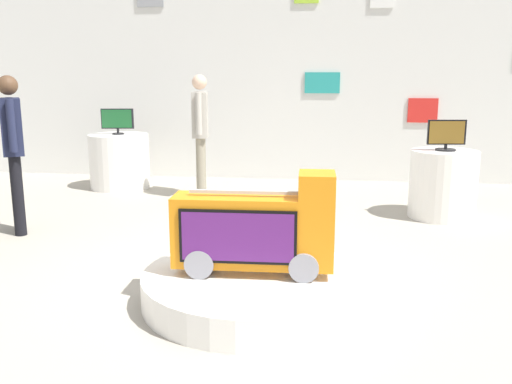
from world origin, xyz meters
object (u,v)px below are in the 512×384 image
Objects in this scene: tv_on_left_rear at (117,120)px; tv_on_center_rear at (446,135)px; novelty_firetruck_tv at (256,232)px; display_pedestal_left_rear at (120,161)px; main_display_pedestal at (253,287)px; shopper_browsing_near_truck at (13,143)px; display_pedestal_center_rear at (443,184)px; shopper_browsing_rear at (200,126)px.

tv_on_left_rear is 1.07× the size of tv_on_center_rear.
novelty_firetruck_tv is 2.67× the size of tv_on_center_rear.
tv_on_left_rear reaches higher than display_pedestal_left_rear.
tv_on_center_rear reaches higher than main_display_pedestal.
main_display_pedestal is 1.00× the size of shopper_browsing_near_truck.
display_pedestal_left_rear is 0.53× the size of shopper_browsing_near_truck.
novelty_firetruck_tv is 4.75m from tv_on_left_rear.
main_display_pedestal is 3.36m from display_pedestal_center_rear.
shopper_browsing_near_truck is (-0.19, -2.46, -0.04)m from tv_on_left_rear.
display_pedestal_center_rear is 0.48× the size of shopper_browsing_rear.
tv_on_left_rear is at bearing 164.65° from tv_on_center_rear.
tv_on_left_rear reaches higher than display_pedestal_center_rear.
tv_on_center_rear reaches higher than display_pedestal_left_rear.
shopper_browsing_rear is at bearing 166.25° from tv_on_center_rear.
shopper_browsing_rear is at bearing 52.58° from shopper_browsing_near_truck.
display_pedestal_left_rear is 0.61m from tv_on_left_rear.
display_pedestal_center_rear is 3.21m from shopper_browsing_rear.
novelty_firetruck_tv is at bearing -57.37° from display_pedestal_left_rear.
main_display_pedestal is 0.99× the size of shopper_browsing_rear.
tv_on_center_rear is 4.77m from shopper_browsing_near_truck.
tv_on_left_rear is 4.62m from display_pedestal_center_rear.
shopper_browsing_near_truck is at bearing -94.37° from display_pedestal_left_rear.
tv_on_center_rear is at bearing 56.08° from novelty_firetruck_tv.
tv_on_left_rear is at bearing 122.67° from novelty_firetruck_tv.
novelty_firetruck_tv is 3.36m from tv_on_center_rear.
display_pedestal_left_rear is at bearing 85.63° from shopper_browsing_near_truck.
display_pedestal_left_rear is 1.53m from shopper_browsing_rear.
shopper_browsing_near_truck reaches higher than tv_on_left_rear.
novelty_firetruck_tv reaches higher than display_pedestal_center_rear.
tv_on_left_rear is at bearing 164.70° from display_pedestal_center_rear.
shopper_browsing_rear is at bearing -18.91° from tv_on_left_rear.
display_pedestal_center_rear is 0.58m from tv_on_center_rear.
novelty_firetruck_tv is 0.71× the size of shopper_browsing_near_truck.
display_pedestal_left_rear is at bearing 81.87° from tv_on_left_rear.
display_pedestal_left_rear is at bearing 160.92° from shopper_browsing_rear.
display_pedestal_center_rear is at bearing 82.47° from tv_on_center_rear.
tv_on_left_rear is 2.47m from shopper_browsing_near_truck.
shopper_browsing_near_truck is (-4.60, -1.25, -0.01)m from tv_on_center_rear.
display_pedestal_left_rear is 4.61m from tv_on_center_rear.
display_pedestal_center_rear is (1.89, 2.77, 0.28)m from main_display_pedestal.
main_display_pedestal is at bearing -57.57° from display_pedestal_left_rear.
shopper_browsing_rear is at bearing 166.32° from display_pedestal_center_rear.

